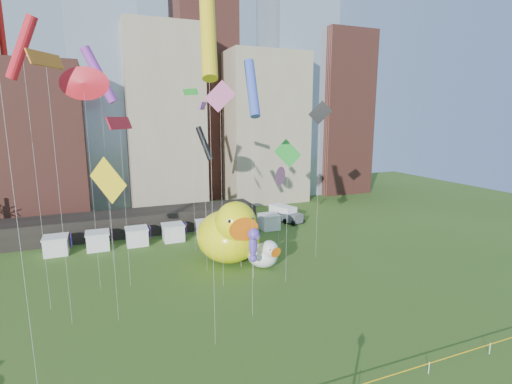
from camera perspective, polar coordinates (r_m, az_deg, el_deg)
name	(u,v)px	position (r m, az deg, el deg)	size (l,w,h in m)	color
skyline	(152,95)	(79.22, -15.17, 13.64)	(101.00, 23.00, 68.00)	brown
pavilion	(133,223)	(61.60, -17.76, -4.33)	(38.00, 6.00, 3.20)	black
vendor_tents	(173,233)	(56.56, -12.14, -5.93)	(33.24, 2.80, 2.40)	white
big_duck	(230,233)	(46.61, -3.92, -6.10)	(7.68, 10.36, 7.99)	#FFFA0D
small_duck	(264,254)	(45.65, 1.18, -9.19)	(4.34, 4.97, 3.50)	white
seahorse_green	(241,231)	(44.74, -2.23, -5.74)	(1.38, 1.73, 6.16)	silver
seahorse_purple	(253,242)	(41.85, -0.38, -7.47)	(1.30, 1.63, 5.70)	silver
box_truck	(285,214)	(65.36, 4.32, -3.20)	(4.03, 6.41, 2.56)	white
kite_0	(120,124)	(39.87, -19.56, 9.50)	(2.57, 3.57, 17.42)	silver
kite_1	(279,176)	(50.09, 3.47, 2.39)	(1.95, 1.88, 11.08)	silver
kite_2	(204,143)	(47.72, -7.66, 7.14)	(2.02, 2.39, 16.31)	silver
kite_3	(288,155)	(39.08, 4.72, 5.46)	(2.87, 0.48, 15.26)	silver
kite_4	(108,182)	(33.43, -21.06, 1.46)	(2.72, 2.78, 14.29)	silver
kite_5	(252,89)	(31.65, -0.59, 15.07)	(1.13, 2.85, 22.02)	silver
kite_6	(46,61)	(34.20, -28.71, 16.64)	(2.30, 3.31, 22.19)	silver
kite_7	(99,75)	(47.98, -22.22, 15.71)	(3.83, 2.21, 25.09)	silver
kite_8	(83,83)	(40.32, -24.20, 14.46)	(3.04, 1.31, 22.02)	silver
kite_10	(320,116)	(46.89, 9.48, 11.10)	(2.32, 1.64, 19.30)	silver
kite_11	(190,94)	(49.84, -9.69, 14.16)	(1.50, 2.37, 20.83)	silver
kite_12	(208,37)	(27.79, -7.07, 21.88)	(1.83, 3.72, 25.74)	silver
kite_15	(203,107)	(42.07, -7.88, 12.33)	(1.50, 2.66, 18.99)	silver
kite_16	(22,48)	(38.21, -31.40, 17.79)	(3.18, 1.91, 25.54)	silver
kite_17	(220,100)	(37.79, -5.33, 13.42)	(2.95, 0.61, 20.85)	silver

